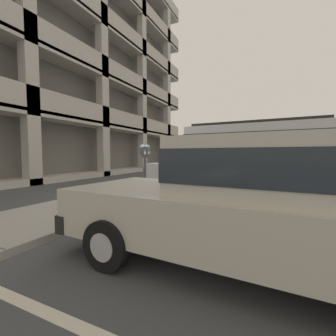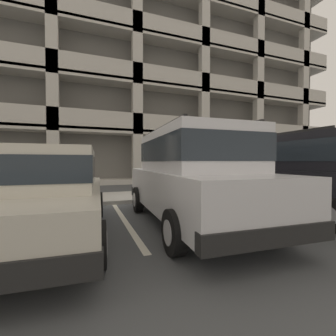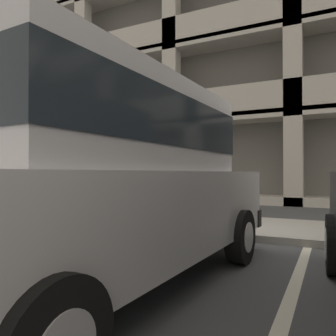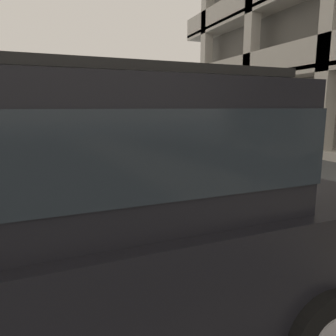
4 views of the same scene
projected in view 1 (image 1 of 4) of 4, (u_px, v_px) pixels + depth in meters
name	position (u px, v px, depth m)	size (l,w,h in m)	color
ground_plane	(160.00, 203.00, 6.44)	(80.00, 80.00, 0.10)	#444749
sidewalk	(123.00, 196.00, 6.98)	(40.00, 2.20, 0.12)	#9E9B93
parking_stall_lines	(220.00, 196.00, 7.18)	(11.97, 4.80, 0.01)	silver
silver_suv	(255.00, 166.00, 5.15)	(2.17, 4.86, 2.03)	silver
red_sedan	(252.00, 200.00, 2.61)	(2.00, 4.56, 1.54)	beige
dark_hatchback	(261.00, 162.00, 7.87)	(2.19, 4.87, 2.03)	black
parking_meter_near	(145.00, 158.00, 6.28)	(0.35, 0.12, 1.50)	#47474C
parking_meter_far	(204.00, 156.00, 11.63)	(0.35, 0.12, 1.54)	#47474C
fire_hydrant	(191.00, 173.00, 10.80)	(0.30, 0.30, 0.70)	gold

